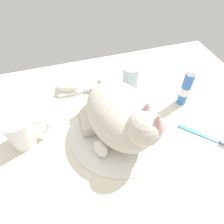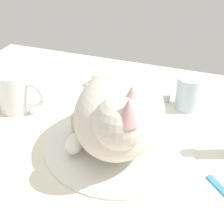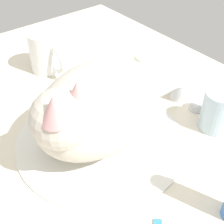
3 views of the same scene
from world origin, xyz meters
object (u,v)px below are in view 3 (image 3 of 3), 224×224
(faucet, at_px, (176,90))
(soap_bar, at_px, (148,64))
(coffee_mug, at_px, (46,52))
(rinse_cup, at_px, (218,111))
(cat, at_px, (95,107))

(faucet, relative_size, soap_bar, 2.02)
(coffee_mug, height_order, rinse_cup, coffee_mug)
(rinse_cup, bearing_deg, soap_bar, 170.81)
(faucet, distance_m, soap_bar, 0.12)
(rinse_cup, height_order, soap_bar, rinse_cup)
(faucet, xyz_separation_m, cat, (0.00, -0.21, 0.06))
(faucet, bearing_deg, coffee_mug, -151.20)
(faucet, bearing_deg, cat, -89.40)
(soap_bar, bearing_deg, rinse_cup, -9.19)
(soap_bar, bearing_deg, coffee_mug, -130.83)
(coffee_mug, bearing_deg, soap_bar, 49.17)
(cat, bearing_deg, coffee_mug, 168.10)
(rinse_cup, bearing_deg, coffee_mug, -159.06)
(coffee_mug, bearing_deg, faucet, 28.80)
(coffee_mug, height_order, soap_bar, coffee_mug)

